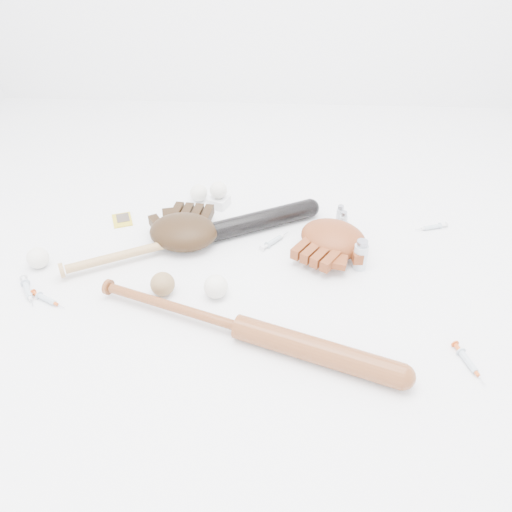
# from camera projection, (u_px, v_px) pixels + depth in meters

# --- Properties ---
(bat_dark) EXTENTS (0.86, 0.50, 0.07)m
(bat_dark) POSITION_uv_depth(u_px,v_px,m) (196.00, 237.00, 1.69)
(bat_dark) COLOR black
(bat_dark) RESTS_ON ground
(bat_wood) EXTENTS (0.89, 0.37, 0.07)m
(bat_wood) POSITION_uv_depth(u_px,v_px,m) (240.00, 327.00, 1.35)
(bat_wood) COLOR brown
(bat_wood) RESTS_ON ground
(glove_dark) EXTENTS (0.30, 0.30, 0.10)m
(glove_dark) POSITION_uv_depth(u_px,v_px,m) (183.00, 231.00, 1.68)
(glove_dark) COLOR black
(glove_dark) RESTS_ON ground
(glove_tan) EXTENTS (0.37, 0.37, 0.10)m
(glove_tan) POSITION_uv_depth(u_px,v_px,m) (333.00, 238.00, 1.66)
(glove_tan) COLOR brown
(glove_tan) RESTS_ON ground
(trading_card) EXTENTS (0.10, 0.11, 0.01)m
(trading_card) POSITION_uv_depth(u_px,v_px,m) (122.00, 220.00, 1.83)
(trading_card) COLOR gold
(trading_card) RESTS_ON ground
(pedestal) EXTENTS (0.09, 0.09, 0.04)m
(pedestal) POSITION_uv_depth(u_px,v_px,m) (219.00, 202.00, 1.90)
(pedestal) COLOR white
(pedestal) RESTS_ON ground
(baseball_on_pedestal) EXTENTS (0.06, 0.06, 0.06)m
(baseball_on_pedestal) POSITION_uv_depth(u_px,v_px,m) (218.00, 190.00, 1.87)
(baseball_on_pedestal) COLOR white
(baseball_on_pedestal) RESTS_ON pedestal
(baseball_left) EXTENTS (0.07, 0.07, 0.07)m
(baseball_left) POSITION_uv_depth(u_px,v_px,m) (38.00, 258.00, 1.59)
(baseball_left) COLOR white
(baseball_left) RESTS_ON ground
(baseball_upper) EXTENTS (0.07, 0.07, 0.07)m
(baseball_upper) POSITION_uv_depth(u_px,v_px,m) (199.00, 193.00, 1.92)
(baseball_upper) COLOR white
(baseball_upper) RESTS_ON ground
(baseball_mid) EXTENTS (0.07, 0.07, 0.07)m
(baseball_mid) POSITION_uv_depth(u_px,v_px,m) (216.00, 287.00, 1.48)
(baseball_mid) COLOR white
(baseball_mid) RESTS_ON ground
(baseball_aged) EXTENTS (0.07, 0.07, 0.07)m
(baseball_aged) POSITION_uv_depth(u_px,v_px,m) (163.00, 284.00, 1.48)
(baseball_aged) COLOR olive
(baseball_aged) RESTS_ON ground
(syringe_0) EXTENTS (0.12, 0.15, 0.02)m
(syringe_0) POSITION_uv_depth(u_px,v_px,m) (28.00, 290.00, 1.50)
(syringe_0) COLOR #ADBCC6
(syringe_0) RESTS_ON ground
(syringe_1) EXTENTS (0.13, 0.09, 0.02)m
(syringe_1) POSITION_uv_depth(u_px,v_px,m) (234.00, 324.00, 1.39)
(syringe_1) COLOR #ADBCC6
(syringe_1) RESTS_ON ground
(syringe_2) EXTENTS (0.12, 0.13, 0.02)m
(syringe_2) POSITION_uv_depth(u_px,v_px,m) (274.00, 241.00, 1.71)
(syringe_2) COLOR #ADBCC6
(syringe_2) RESTS_ON ground
(syringe_3) EXTENTS (0.07, 0.15, 0.02)m
(syringe_3) POSITION_uv_depth(u_px,v_px,m) (468.00, 362.00, 1.28)
(syringe_3) COLOR #ADBCC6
(syringe_3) RESTS_ON ground
(syringe_4) EXTENTS (0.14, 0.07, 0.02)m
(syringe_4) POSITION_uv_depth(u_px,v_px,m) (432.00, 227.00, 1.78)
(syringe_4) COLOR #ADBCC6
(syringe_4) RESTS_ON ground
(syringe_5) EXTENTS (0.14, 0.09, 0.02)m
(syringe_5) POSITION_uv_depth(u_px,v_px,m) (47.00, 299.00, 1.47)
(syringe_5) COLOR #ADBCC6
(syringe_5) RESTS_ON ground
(vial_0) EXTENTS (0.03, 0.03, 0.07)m
(vial_0) POSITION_uv_depth(u_px,v_px,m) (340.00, 214.00, 1.80)
(vial_0) COLOR silver
(vial_0) RESTS_ON ground
(vial_1) EXTENTS (0.03, 0.03, 0.07)m
(vial_1) POSITION_uv_depth(u_px,v_px,m) (343.00, 221.00, 1.76)
(vial_1) COLOR silver
(vial_1) RESTS_ON ground
(vial_2) EXTENTS (0.03, 0.03, 0.07)m
(vial_2) POSITION_uv_depth(u_px,v_px,m) (344.00, 231.00, 1.71)
(vial_2) COLOR silver
(vial_2) RESTS_ON ground
(vial_3) EXTENTS (0.04, 0.04, 0.10)m
(vial_3) POSITION_uv_depth(u_px,v_px,m) (361.00, 254.00, 1.58)
(vial_3) COLOR silver
(vial_3) RESTS_ON ground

